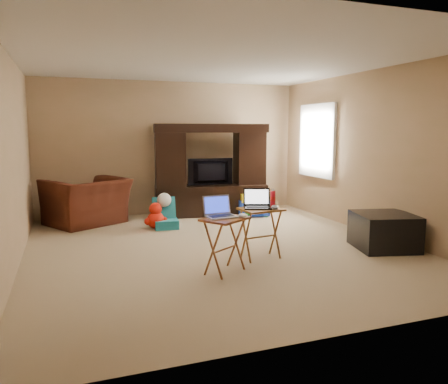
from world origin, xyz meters
name	(u,v)px	position (x,y,z in m)	size (l,w,h in m)	color
floor	(219,248)	(0.00, 0.00, 0.00)	(5.50, 5.50, 0.00)	tan
ceiling	(219,59)	(0.00, 0.00, 2.50)	(5.50, 5.50, 0.00)	silver
wall_back	(172,148)	(0.00, 2.75, 1.25)	(5.00, 5.00, 0.00)	tan
wall_front	(341,178)	(0.00, -2.75, 1.25)	(5.00, 5.00, 0.00)	tan
wall_left	(11,161)	(-2.50, 0.00, 1.25)	(5.50, 5.50, 0.00)	tan
wall_right	(374,153)	(2.50, 0.00, 1.25)	(5.50, 5.50, 0.00)	tan
window_pane	(318,141)	(2.48, 1.55, 1.40)	(1.20, 1.20, 0.00)	white
window_frame	(317,141)	(2.46, 1.55, 1.40)	(0.06, 1.14, 1.34)	white
entertainment_center	(211,170)	(0.63, 2.25, 0.85)	(2.09, 0.52, 1.71)	black
television	(212,172)	(0.63, 2.21, 0.82)	(0.87, 0.11, 0.50)	black
recliner	(87,202)	(-1.62, 2.19, 0.39)	(1.20, 1.05, 0.78)	#491C0F
child_rocker	(166,213)	(-0.42, 1.43, 0.25)	(0.38, 0.43, 0.51)	#187384
plush_toy	(156,215)	(-0.58, 1.46, 0.22)	(0.39, 0.32, 0.43)	red
push_toy	(254,205)	(1.33, 1.86, 0.22)	(0.58, 0.41, 0.43)	#1636B7
ottoman	(384,231)	(2.10, -0.79, 0.24)	(0.75, 0.75, 0.48)	black
tray_table_left	(225,245)	(-0.28, -1.00, 0.31)	(0.48, 0.39, 0.63)	#954A24
tray_table_right	(261,234)	(0.33, -0.64, 0.32)	(0.49, 0.39, 0.64)	#905C22
laptop_left	(221,207)	(-0.31, -0.97, 0.75)	(0.33, 0.27, 0.24)	#A5A5A9
laptop_right	(258,199)	(0.29, -0.62, 0.76)	(0.33, 0.28, 0.24)	black
mouse_left	(243,216)	(-0.09, -1.07, 0.66)	(0.08, 0.13, 0.05)	white
mouse_right	(275,207)	(0.46, -0.76, 0.67)	(0.08, 0.13, 0.05)	#3A3A3F
water_bottle	(273,199)	(0.53, -0.56, 0.74)	(0.06, 0.06, 0.20)	red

